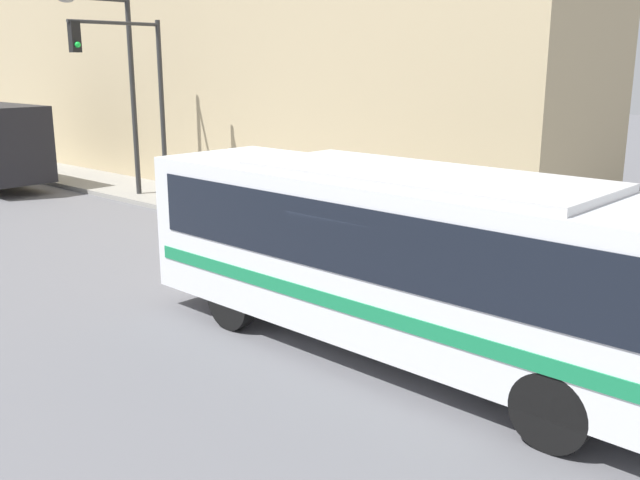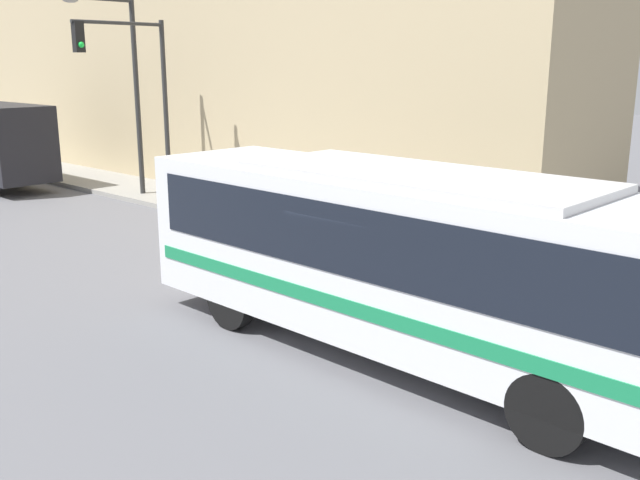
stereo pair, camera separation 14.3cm
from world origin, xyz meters
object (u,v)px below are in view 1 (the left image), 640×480
at_px(traffic_light_pole, 134,81).
at_px(fire_hydrant, 355,228).
at_px(street_lamp, 123,79).
at_px(parking_meter, 271,197).
at_px(city_bus, 417,253).

bearing_deg(traffic_light_pole, fire_hydrant, -84.00).
bearing_deg(street_lamp, parking_meter, -89.08).
xyz_separation_m(fire_hydrant, parking_meter, (0.00, 3.20, 0.42)).
height_order(traffic_light_pole, street_lamp, street_lamp).
relative_size(fire_hydrant, parking_meter, 0.65).
height_order(fire_hydrant, parking_meter, parking_meter).
bearing_deg(street_lamp, traffic_light_pole, -113.30).
height_order(traffic_light_pole, parking_meter, traffic_light_pole).
relative_size(city_bus, street_lamp, 1.59).
xyz_separation_m(fire_hydrant, traffic_light_pole, (-0.90, 8.53, 3.68)).
distance_m(fire_hydrant, parking_meter, 3.23).
xyz_separation_m(city_bus, traffic_light_pole, (4.15, 13.92, 2.38)).
bearing_deg(fire_hydrant, street_lamp, 90.63).
height_order(city_bus, fire_hydrant, city_bus).
height_order(city_bus, parking_meter, city_bus).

